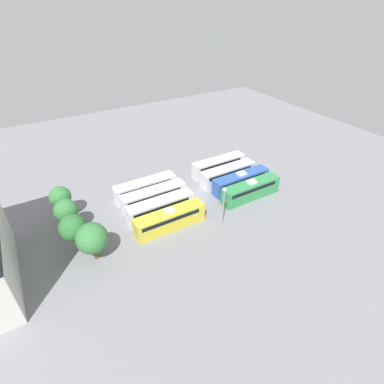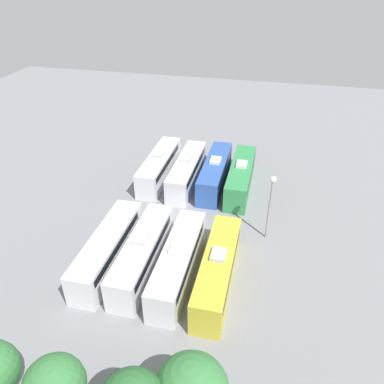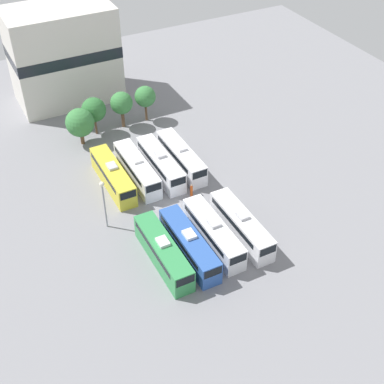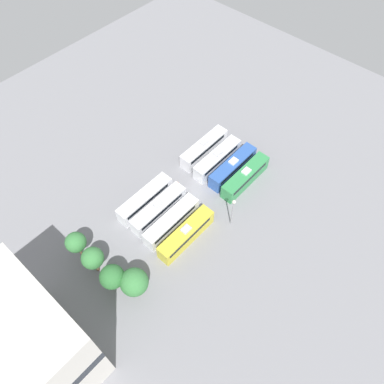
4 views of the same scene
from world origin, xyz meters
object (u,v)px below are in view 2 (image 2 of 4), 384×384
at_px(bus_6, 142,253).
at_px(worker_person, 149,217).
at_px(bus_1, 215,172).
at_px(bus_0, 241,176).
at_px(bus_7, 108,248).
at_px(bus_5, 178,261).
at_px(bus_3, 159,166).
at_px(bus_4, 218,269).
at_px(bus_2, 187,170).
at_px(light_pole, 271,197).

bearing_deg(bus_6, worker_person, -76.25).
bearing_deg(bus_1, bus_0, 174.54).
xyz_separation_m(bus_0, bus_7, (9.94, 15.55, 0.00)).
bearing_deg(bus_5, worker_person, -53.68).
bearing_deg(bus_0, bus_3, -1.45).
xyz_separation_m(bus_4, worker_person, (8.30, -6.74, -0.82)).
bearing_deg(bus_2, bus_7, 77.47).
height_order(bus_1, bus_3, same).
height_order(bus_0, bus_3, same).
bearing_deg(bus_7, bus_2, -102.53).
bearing_deg(light_pole, bus_4, 63.70).
xyz_separation_m(bus_2, bus_4, (-6.55, 15.75, 0.00)).
height_order(bus_2, bus_6, same).
bearing_deg(worker_person, bus_3, -78.81).
bearing_deg(bus_4, bus_7, -1.87).
distance_m(bus_2, bus_7, 15.80).
xyz_separation_m(bus_5, bus_6, (3.32, -0.33, 0.00)).
distance_m(bus_3, bus_7, 15.81).
bearing_deg(bus_2, bus_3, -6.10).
bearing_deg(bus_3, bus_1, -179.64).
height_order(bus_5, bus_6, same).
xyz_separation_m(bus_3, worker_person, (-1.86, 9.39, -0.82)).
height_order(bus_4, light_pole, light_pole).
xyz_separation_m(bus_0, bus_1, (3.13, -0.30, 0.00)).
bearing_deg(worker_person, bus_4, 140.92).
xyz_separation_m(bus_4, light_pole, (-3.61, -7.30, 3.09)).
height_order(bus_3, light_pole, light_pole).
height_order(bus_3, worker_person, bus_3).
relative_size(bus_6, bus_7, 1.00).
xyz_separation_m(bus_0, bus_2, (6.51, 0.13, 0.00)).
height_order(bus_0, bus_6, same).
distance_m(bus_3, bus_4, 19.06).
bearing_deg(bus_5, bus_2, -78.74).
distance_m(bus_0, bus_3, 10.13).
bearing_deg(bus_1, light_pole, 127.34).
relative_size(bus_2, bus_5, 1.00).
relative_size(bus_7, worker_person, 6.07).
height_order(bus_1, light_pole, light_pole).
bearing_deg(bus_5, bus_3, -67.23).
distance_m(bus_4, light_pole, 8.70).
relative_size(bus_4, bus_5, 1.00).
relative_size(bus_2, worker_person, 6.07).
distance_m(bus_0, bus_2, 6.51).
relative_size(bus_3, bus_7, 1.00).
height_order(bus_1, bus_4, same).
height_order(worker_person, light_pole, light_pole).
xyz_separation_m(bus_0, bus_4, (-0.03, 15.88, 0.00)).
bearing_deg(bus_1, bus_2, 7.24).
relative_size(bus_2, bus_7, 1.00).
xyz_separation_m(bus_0, light_pole, (-3.64, 8.58, 3.09)).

